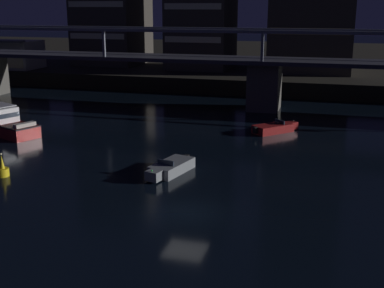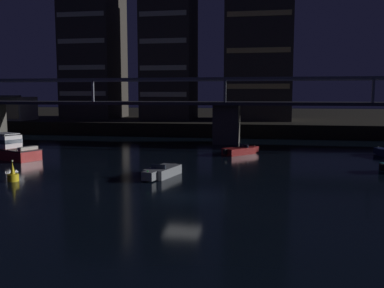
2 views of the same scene
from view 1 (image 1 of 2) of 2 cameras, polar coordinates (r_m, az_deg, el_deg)
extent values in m
plane|color=black|center=(30.77, -0.77, -7.67)|extent=(400.00, 400.00, 0.00)
cube|color=black|center=(108.81, 11.66, 9.15)|extent=(240.00, 80.00, 2.20)
cube|color=#4C4944|center=(61.20, 8.10, 6.41)|extent=(3.60, 4.40, 5.55)
cube|color=#33333D|center=(60.83, 8.20, 9.20)|extent=(82.56, 6.40, 0.45)
cube|color=slate|center=(57.70, 7.93, 12.31)|extent=(82.56, 0.36, 0.36)
cube|color=slate|center=(63.45, 8.69, 12.52)|extent=(82.56, 0.36, 0.36)
cube|color=slate|center=(63.40, -9.84, 11.03)|extent=(0.30, 0.30, 3.20)
cube|color=slate|center=(57.80, 7.87, 10.72)|extent=(0.30, 0.30, 3.20)
cube|color=beige|center=(85.79, -10.60, 11.77)|extent=(9.54, 0.10, 0.90)
cube|color=beige|center=(85.66, -10.77, 15.12)|extent=(9.54, 0.10, 0.90)
cube|color=beige|center=(78.44, 0.05, 11.60)|extent=(8.79, 0.10, 0.90)
cube|color=beige|center=(78.29, 0.05, 15.14)|extent=(8.79, 0.10, 0.90)
cube|color=#F2D172|center=(75.48, 13.04, 12.17)|extent=(11.13, 0.10, 0.90)
cube|color=#B2AD9E|center=(89.32, -20.37, 9.40)|extent=(12.00, 6.00, 4.40)
cube|color=maroon|center=(52.38, -20.17, 1.72)|extent=(8.37, 5.56, 1.20)
cube|color=black|center=(52.26, -20.22, 2.31)|extent=(8.48, 5.67, 0.10)
cube|color=white|center=(52.63, -20.63, 3.19)|extent=(3.77, 3.20, 1.40)
cube|color=#283342|center=(52.62, -20.64, 3.24)|extent=(3.82, 3.25, 0.44)
cube|color=silver|center=(52.47, -20.72, 4.10)|extent=(3.39, 2.88, 0.08)
cube|color=#B7B2A8|center=(49.37, -18.21, 2.05)|extent=(1.38, 2.15, 0.36)
cube|color=gray|center=(37.85, -2.26, -2.60)|extent=(2.68, 4.23, 0.80)
cube|color=gray|center=(35.92, -4.29, -3.54)|extent=(1.18, 1.11, 0.70)
cube|color=#283342|center=(36.99, -2.97, -2.09)|extent=(1.34, 0.42, 0.36)
cube|color=#262628|center=(37.21, -2.76, -2.08)|extent=(0.64, 0.52, 0.24)
cube|color=black|center=(39.58, -0.62, -1.63)|extent=(0.44, 0.44, 0.60)
sphere|color=#33D84C|center=(35.59, -4.53, -2.99)|extent=(0.12, 0.12, 0.12)
cube|color=maroon|center=(50.35, 9.02, 1.73)|extent=(3.98, 4.09, 0.80)
cube|color=maroon|center=(51.88, 11.07, 2.09)|extent=(1.34, 1.33, 0.70)
cube|color=#283342|center=(50.76, 9.79, 2.47)|extent=(1.06, 0.99, 0.36)
cube|color=#262628|center=(50.61, 9.57, 2.38)|extent=(0.68, 0.67, 0.24)
cube|color=black|center=(48.99, 7.09, 1.54)|extent=(0.51, 0.51, 0.60)
sphere|color=beige|center=(51.96, 11.30, 2.58)|extent=(0.12, 0.12, 0.12)
cylinder|color=yellow|center=(39.45, -20.40, -2.98)|extent=(0.90, 0.90, 0.60)
cone|color=yellow|center=(39.22, -20.50, -1.87)|extent=(0.36, 0.36, 1.00)
sphere|color=#F2EAB2|center=(39.06, -20.58, -1.06)|extent=(0.16, 0.16, 0.16)
camera|label=2|loc=(5.58, -62.39, -57.27)|focal=39.29mm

